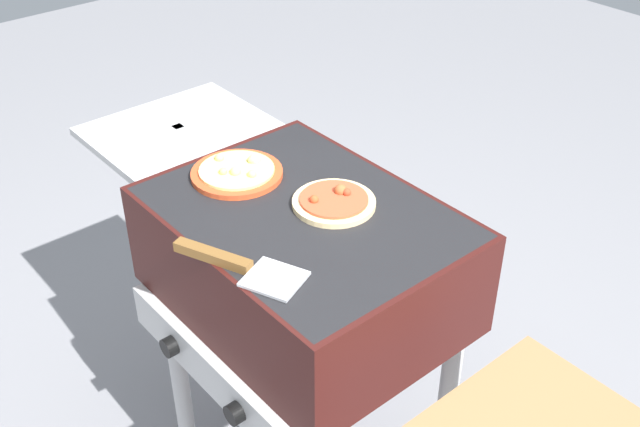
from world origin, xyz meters
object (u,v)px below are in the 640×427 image
at_px(grill, 299,265).
at_px(pizza_cheese, 237,172).
at_px(pizza_pepperoni, 334,201).
at_px(spatula, 238,265).

xyz_separation_m(grill, pizza_cheese, (-0.18, -0.02, 0.15)).
xyz_separation_m(pizza_cheese, pizza_pepperoni, (0.22, 0.08, -0.00)).
bearing_deg(spatula, pizza_pepperoni, 99.36).
xyz_separation_m(grill, spatula, (0.08, -0.20, 0.15)).
distance_m(grill, pizza_cheese, 0.24).
bearing_deg(grill, spatula, -68.43).
bearing_deg(spatula, grill, 111.57).
relative_size(grill, spatula, 3.66).
xyz_separation_m(pizza_cheese, spatula, (0.27, -0.19, -0.00)).
bearing_deg(pizza_cheese, grill, 5.73).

